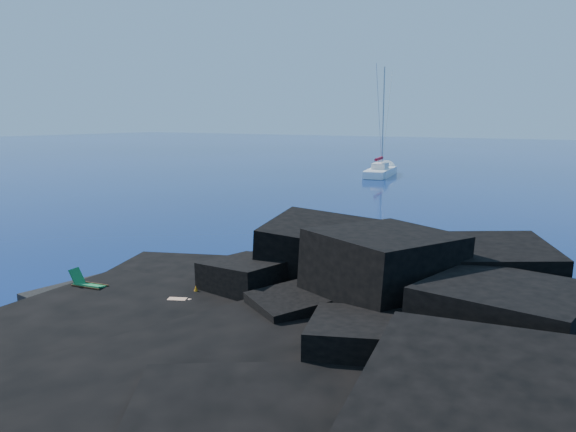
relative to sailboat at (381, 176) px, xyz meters
The scene contains 9 objects.
ground 53.93m from the sailboat, 81.83° to the right, with size 400.00×400.00×0.00m, color #031537.
headland 54.45m from the sailboat, 67.70° to the right, with size 24.00×24.00×3.60m, color black, non-canonical shape.
beach 54.26m from the sailboat, 77.05° to the right, with size 8.50×6.00×0.70m, color black.
surf_foam 50.01m from the sailboat, 75.34° to the right, with size 10.00×8.00×0.06m, color white, non-canonical shape.
sailboat is the anchor object (origin of this frame).
deck_chair 54.65m from the sailboat, 79.40° to the right, with size 1.51×0.66×1.04m, color #1C7F3E, non-canonical shape.
towel 54.88m from the sailboat, 74.97° to the right, with size 2.11×1.00×0.06m, color silver.
sunbather 54.88m from the sailboat, 74.97° to the right, with size 1.97×0.48×0.26m, color tan, non-canonical shape.
marker_cone 53.77m from the sailboat, 74.71° to the right, with size 0.34×0.34×0.52m, color orange.
Camera 1 is at (21.17, -14.72, 7.46)m, focal length 35.00 mm.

